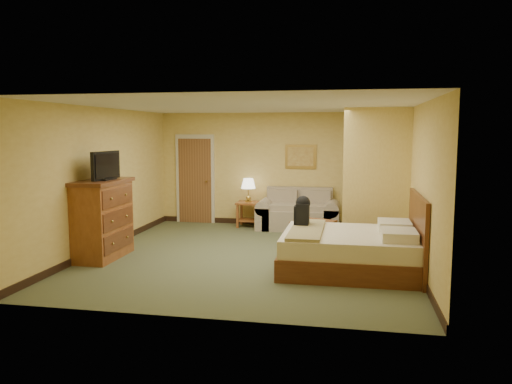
% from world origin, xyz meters
% --- Properties ---
extents(floor, '(6.00, 6.00, 0.00)m').
position_xyz_m(floor, '(0.00, 0.00, 0.00)').
color(floor, '#515839').
rests_on(floor, ground).
extents(ceiling, '(6.00, 6.00, 0.00)m').
position_xyz_m(ceiling, '(0.00, 0.00, 2.60)').
color(ceiling, white).
rests_on(ceiling, back_wall).
extents(back_wall, '(5.50, 0.02, 2.60)m').
position_xyz_m(back_wall, '(0.00, 3.00, 1.30)').
color(back_wall, '#E0BF5F').
rests_on(back_wall, floor).
extents(left_wall, '(0.02, 6.00, 2.60)m').
position_xyz_m(left_wall, '(-2.75, 0.00, 1.30)').
color(left_wall, '#E0BF5F').
rests_on(left_wall, floor).
extents(right_wall, '(0.02, 6.00, 2.60)m').
position_xyz_m(right_wall, '(2.75, 0.00, 1.30)').
color(right_wall, '#E0BF5F').
rests_on(right_wall, floor).
extents(partition, '(1.20, 0.15, 2.60)m').
position_xyz_m(partition, '(2.15, 0.93, 1.30)').
color(partition, '#E0BF5F').
rests_on(partition, floor).
extents(door, '(0.94, 0.16, 2.10)m').
position_xyz_m(door, '(-1.95, 2.96, 1.03)').
color(door, beige).
rests_on(door, floor).
extents(baseboard, '(5.50, 0.02, 0.12)m').
position_xyz_m(baseboard, '(0.00, 2.99, 0.06)').
color(baseboard, black).
rests_on(baseboard, floor).
extents(loveseat, '(1.81, 0.84, 0.92)m').
position_xyz_m(loveseat, '(0.56, 2.58, 0.30)').
color(loveseat, tan).
rests_on(loveseat, floor).
extents(side_table, '(0.52, 0.52, 0.57)m').
position_xyz_m(side_table, '(-0.59, 2.65, 0.38)').
color(side_table, brown).
rests_on(side_table, floor).
extents(table_lamp, '(0.33, 0.33, 0.54)m').
position_xyz_m(table_lamp, '(-0.59, 2.65, 0.98)').
color(table_lamp, '#B89A43').
rests_on(table_lamp, side_table).
extents(coffee_table, '(0.91, 0.91, 0.45)m').
position_xyz_m(coffee_table, '(1.00, 1.17, 0.32)').
color(coffee_table, brown).
rests_on(coffee_table, floor).
extents(wall_picture, '(0.70, 0.04, 0.55)m').
position_xyz_m(wall_picture, '(0.56, 2.97, 1.60)').
color(wall_picture, '#B78E3F').
rests_on(wall_picture, back_wall).
extents(dresser, '(0.67, 1.27, 1.35)m').
position_xyz_m(dresser, '(-2.48, -0.61, 0.68)').
color(dresser, brown).
rests_on(dresser, floor).
extents(tv, '(0.23, 0.79, 0.48)m').
position_xyz_m(tv, '(-2.38, -0.61, 1.58)').
color(tv, black).
rests_on(tv, dresser).
extents(bed, '(2.22, 1.88, 1.22)m').
position_xyz_m(bed, '(1.81, -0.61, 0.33)').
color(bed, '#512613').
rests_on(bed, floor).
extents(backpack, '(0.24, 0.30, 0.52)m').
position_xyz_m(backpack, '(0.93, -0.27, 0.87)').
color(backpack, black).
rests_on(backpack, bed).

